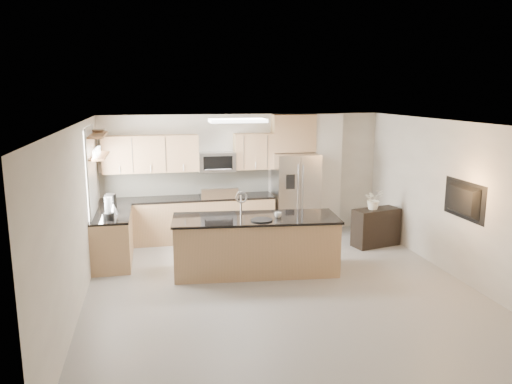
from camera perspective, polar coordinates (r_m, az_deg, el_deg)
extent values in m
plane|color=#999691|center=(8.06, 2.85, -10.97)|extent=(6.50, 6.50, 0.00)
cube|color=silver|center=(7.47, 3.05, 7.80)|extent=(6.00, 6.50, 0.02)
cube|color=silver|center=(10.78, -1.44, 1.98)|extent=(6.00, 0.02, 2.60)
cube|color=silver|center=(4.74, 13.15, -10.85)|extent=(6.00, 0.02, 2.60)
cube|color=silver|center=(7.50, -19.85, -2.92)|extent=(0.02, 6.50, 2.60)
cube|color=silver|center=(8.90, 21.98, -0.89)|extent=(0.02, 6.50, 2.60)
cube|color=tan|center=(10.49, -7.70, -3.19)|extent=(3.55, 0.65, 0.88)
cube|color=black|center=(10.38, -7.77, -0.74)|extent=(3.55, 0.66, 0.04)
cube|color=beige|center=(10.64, -7.94, 1.09)|extent=(3.55, 0.02, 0.52)
cube|color=tan|center=(9.46, -16.04, -5.16)|extent=(0.65, 1.50, 0.88)
cube|color=black|center=(9.34, -16.19, -2.46)|extent=(0.66, 1.50, 0.04)
cube|color=black|center=(10.55, -4.31, -2.98)|extent=(0.76, 0.64, 0.90)
cube|color=black|center=(10.44, -4.35, -0.51)|extent=(0.76, 0.62, 0.03)
cube|color=#B5B5B8|center=(10.13, -4.14, -0.22)|extent=(0.76, 0.04, 0.22)
cube|color=tan|center=(10.37, -11.93, 4.29)|extent=(1.92, 0.33, 0.75)
cube|color=tan|center=(10.58, -0.28, 4.67)|extent=(0.82, 0.33, 0.75)
cube|color=#B5B5B8|center=(10.44, -4.50, 3.47)|extent=(0.76, 0.40, 0.40)
cube|color=black|center=(10.25, -4.36, 3.32)|extent=(0.60, 0.02, 0.28)
cube|color=#B5B5B8|center=(10.73, 4.50, -0.32)|extent=(0.92, 0.75, 1.78)
cube|color=gray|center=(10.38, 5.09, -0.74)|extent=(0.02, 0.01, 1.69)
cube|color=black|center=(10.24, 3.96, 1.17)|extent=(0.18, 0.03, 0.30)
cube|color=silver|center=(11.10, 7.98, 2.15)|extent=(0.60, 0.30, 2.60)
cube|color=white|center=(9.23, -18.37, 2.00)|extent=(0.03, 1.05, 1.55)
cube|color=silver|center=(9.23, -18.28, 2.00)|extent=(0.03, 1.15, 1.65)
cube|color=brown|center=(9.27, -17.59, 3.96)|extent=(0.30, 1.20, 0.04)
cube|color=brown|center=(9.24, -17.73, 6.24)|extent=(0.30, 1.20, 0.04)
cube|color=white|center=(8.95, -2.11, 8.16)|extent=(1.00, 0.50, 0.06)
cube|color=tan|center=(8.62, -0.04, -6.15)|extent=(2.83, 1.21, 0.93)
cube|color=black|center=(8.49, -0.04, -3.03)|extent=(2.90, 1.28, 0.04)
cube|color=black|center=(8.45, -1.45, -3.20)|extent=(0.58, 0.42, 0.01)
cylinder|color=#B5B5B8|center=(8.63, -1.73, -1.50)|extent=(0.03, 0.03, 0.34)
torus|color=#B5B5B8|center=(8.53, -1.66, -0.61)|extent=(0.21, 0.03, 0.21)
cube|color=black|center=(10.36, 13.54, -3.93)|extent=(1.02, 0.61, 0.76)
imported|color=silver|center=(8.45, 2.54, -2.64)|extent=(0.14, 0.14, 0.10)
cylinder|color=black|center=(8.26, 0.65, -3.22)|extent=(0.40, 0.40, 0.02)
cylinder|color=black|center=(8.86, -16.44, -2.70)|extent=(0.17, 0.17, 0.12)
cylinder|color=silver|center=(8.82, -16.51, -1.45)|extent=(0.13, 0.13, 0.28)
cone|color=#B5B5B8|center=(9.24, -15.96, -1.84)|extent=(0.18, 0.18, 0.20)
cylinder|color=black|center=(9.21, -16.00, -1.18)|extent=(0.04, 0.04, 0.04)
cube|color=black|center=(9.49, -16.29, -1.16)|extent=(0.20, 0.23, 0.31)
cylinder|color=#B5B5B8|center=(9.46, -16.29, -1.66)|extent=(0.10, 0.10, 0.11)
imported|color=#B5B5B8|center=(9.51, -17.58, 6.74)|extent=(0.41, 0.41, 0.08)
imported|color=white|center=(10.16, 13.33, -0.23)|extent=(0.63, 0.57, 0.62)
imported|color=black|center=(8.68, 22.24, -0.87)|extent=(0.14, 1.08, 0.62)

